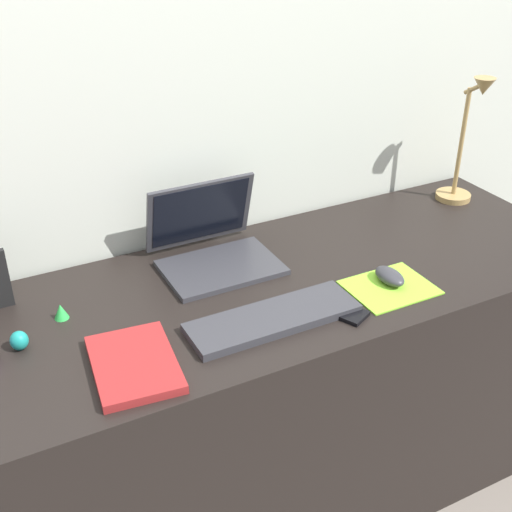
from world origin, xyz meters
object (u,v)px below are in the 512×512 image
at_px(desk_lamp, 467,144).
at_px(toy_figurine_green, 61,311).
at_px(cell_phone, 340,310).
at_px(toy_figurine_teal, 19,341).
at_px(laptop, 212,243).
at_px(notebook_pad, 134,364).
at_px(keyboard, 273,318).
at_px(mouse, 390,276).

relative_size(desk_lamp, toy_figurine_green, 10.56).
height_order(cell_phone, toy_figurine_teal, toy_figurine_teal).
distance_m(laptop, toy_figurine_green, 0.43).
bearing_deg(toy_figurine_green, notebook_pad, -69.97).
bearing_deg(keyboard, mouse, 2.23).
height_order(notebook_pad, toy_figurine_green, toy_figurine_green).
bearing_deg(mouse, toy_figurine_green, 163.62).
xyz_separation_m(laptop, keyboard, (0.01, -0.33, -0.04)).
height_order(laptop, toy_figurine_teal, laptop).
distance_m(cell_phone, desk_lamp, 0.79).
height_order(laptop, mouse, laptop).
xyz_separation_m(laptop, mouse, (0.35, -0.32, -0.03)).
height_order(mouse, toy_figurine_green, same).
relative_size(laptop, desk_lamp, 0.75).
distance_m(mouse, toy_figurine_teal, 0.90).
bearing_deg(cell_phone, keyboard, 141.42).
bearing_deg(keyboard, laptop, 91.45).
xyz_separation_m(laptop, notebook_pad, (-0.33, -0.34, -0.04)).
distance_m(desk_lamp, toy_figurine_green, 1.29).
distance_m(laptop, mouse, 0.47).
xyz_separation_m(laptop, cell_phone, (0.17, -0.37, -0.05)).
relative_size(desk_lamp, toy_figurine_teal, 9.12).
bearing_deg(desk_lamp, cell_phone, -152.71).
xyz_separation_m(mouse, toy_figurine_teal, (-0.88, 0.15, 0.00)).
xyz_separation_m(keyboard, cell_phone, (0.16, -0.04, -0.01)).
bearing_deg(laptop, toy_figurine_teal, -162.93).
height_order(desk_lamp, toy_figurine_teal, desk_lamp).
bearing_deg(desk_lamp, notebook_pad, -164.54).
bearing_deg(toy_figurine_green, mouse, -16.38).
distance_m(cell_phone, toy_figurine_teal, 0.73).
height_order(toy_figurine_green, toy_figurine_teal, toy_figurine_teal).
bearing_deg(cell_phone, laptop, 89.21).
xyz_separation_m(mouse, cell_phone, (-0.18, -0.05, -0.02)).
height_order(cell_phone, notebook_pad, notebook_pad).
bearing_deg(notebook_pad, cell_phone, 3.61).
relative_size(mouse, cell_phone, 0.75).
relative_size(keyboard, notebook_pad, 1.71).
distance_m(mouse, toy_figurine_green, 0.81).
distance_m(toy_figurine_green, toy_figurine_teal, 0.13).
xyz_separation_m(desk_lamp, notebook_pad, (-1.18, -0.33, -0.18)).
bearing_deg(toy_figurine_green, laptop, 11.65).
distance_m(desk_lamp, toy_figurine_teal, 1.40).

